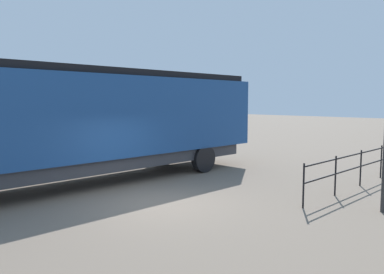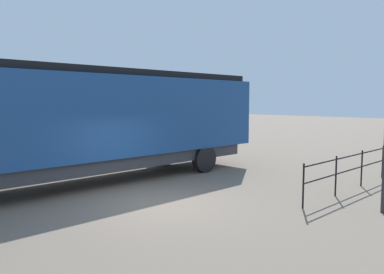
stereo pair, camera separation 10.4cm
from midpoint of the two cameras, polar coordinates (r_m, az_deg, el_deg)
ground_plane at (r=10.88m, az=-5.34°, el=-9.92°), size 120.00×120.00×0.00m
locomotive at (r=13.49m, az=-14.96°, el=2.57°), size 2.94×15.08×3.98m
platform_fence at (r=14.87m, az=25.98°, el=-3.15°), size 0.05×9.64×1.23m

